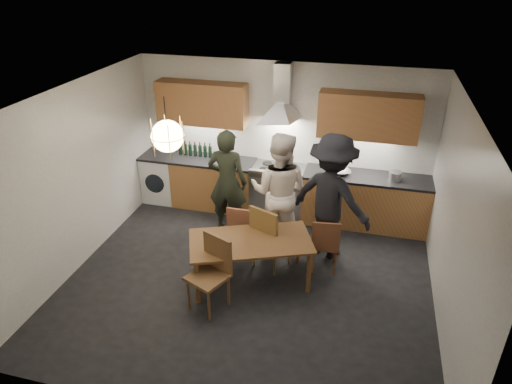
% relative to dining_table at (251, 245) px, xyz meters
% --- Properties ---
extents(ground, '(5.00, 5.00, 0.00)m').
position_rel_dining_table_xyz_m(ground, '(-0.04, 0.03, -0.61)').
color(ground, black).
rests_on(ground, ground).
extents(room_shell, '(5.02, 4.52, 2.61)m').
position_rel_dining_table_xyz_m(room_shell, '(-0.04, 0.03, 1.10)').
color(room_shell, white).
rests_on(room_shell, ground).
extents(counter_run, '(5.00, 0.62, 0.90)m').
position_rel_dining_table_xyz_m(counter_run, '(-0.01, 1.98, -0.16)').
color(counter_run, '#C2854A').
rests_on(counter_run, ground).
extents(range_stove, '(0.90, 0.60, 0.92)m').
position_rel_dining_table_xyz_m(range_stove, '(-0.04, 1.97, -0.17)').
color(range_stove, silver).
rests_on(range_stove, ground).
extents(wall_fixtures, '(4.30, 0.54, 1.10)m').
position_rel_dining_table_xyz_m(wall_fixtures, '(-0.04, 2.09, 1.27)').
color(wall_fixtures, '#B87A46').
rests_on(wall_fixtures, ground).
extents(pendant_lamp, '(0.43, 0.43, 0.70)m').
position_rel_dining_table_xyz_m(pendant_lamp, '(-1.04, -0.07, 1.49)').
color(pendant_lamp, black).
rests_on(pendant_lamp, ground).
extents(dining_table, '(1.81, 1.37, 0.69)m').
position_rel_dining_table_xyz_m(dining_table, '(0.00, 0.00, 0.00)').
color(dining_table, brown).
rests_on(dining_table, ground).
extents(chair_back_left, '(0.40, 0.40, 0.85)m').
position_rel_dining_table_xyz_m(chair_back_left, '(-0.30, 0.59, -0.12)').
color(chair_back_left, brown).
rests_on(chair_back_left, ground).
extents(chair_back_mid, '(0.60, 0.60, 1.02)m').
position_rel_dining_table_xyz_m(chair_back_mid, '(0.16, 0.38, -0.03)').
color(chair_back_mid, brown).
rests_on(chair_back_mid, ground).
extents(chair_back_right, '(0.43, 0.43, 0.86)m').
position_rel_dining_table_xyz_m(chair_back_right, '(0.95, 0.51, -0.11)').
color(chair_back_right, brown).
rests_on(chair_back_right, ground).
extents(chair_front, '(0.59, 0.59, 0.99)m').
position_rel_dining_table_xyz_m(chair_front, '(-0.35, -0.56, -0.04)').
color(chair_front, brown).
rests_on(chair_front, ground).
extents(person_left, '(0.64, 0.43, 1.76)m').
position_rel_dining_table_xyz_m(person_left, '(-0.71, 1.23, 0.27)').
color(person_left, black).
rests_on(person_left, ground).
extents(person_mid, '(0.93, 0.73, 1.86)m').
position_rel_dining_table_xyz_m(person_mid, '(0.17, 1.03, 0.32)').
color(person_mid, silver).
rests_on(person_mid, ground).
extents(person_right, '(1.42, 1.15, 1.92)m').
position_rel_dining_table_xyz_m(person_right, '(0.95, 0.99, 0.35)').
color(person_right, black).
rests_on(person_right, ground).
extents(mixing_bowl, '(0.36, 0.36, 0.07)m').
position_rel_dining_table_xyz_m(mixing_bowl, '(1.02, 1.96, 0.33)').
color(mixing_bowl, '#A8A7AB').
rests_on(mixing_bowl, counter_run).
extents(stock_pot, '(0.24, 0.24, 0.14)m').
position_rel_dining_table_xyz_m(stock_pot, '(1.85, 1.94, 0.36)').
color(stock_pot, '#B0B0B4').
rests_on(stock_pot, counter_run).
extents(wine_bottles, '(0.62, 0.06, 0.26)m').
position_rel_dining_table_xyz_m(wine_bottles, '(-1.57, 2.07, 0.42)').
color(wine_bottles, black).
rests_on(wine_bottles, counter_run).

